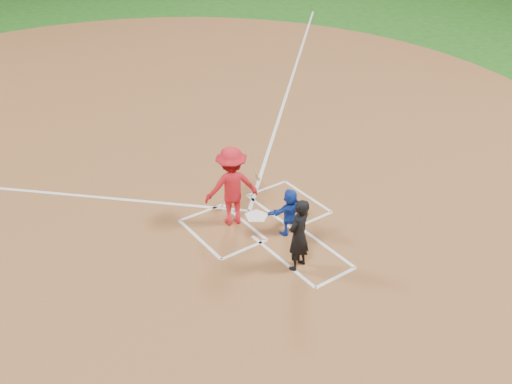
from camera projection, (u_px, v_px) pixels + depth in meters
ground at (256, 217)px, 13.66m from camera, size 120.00×120.00×0.00m
home_plate_dirt at (145, 130)px, 17.83m from camera, size 28.00×28.00×0.01m
home_plate at (256, 216)px, 13.65m from camera, size 0.60×0.60×0.02m
catcher at (290, 212)px, 12.80m from camera, size 1.07×0.41×1.13m
umpire at (299, 235)px, 11.59m from camera, size 0.68×0.54×1.64m
chalk_markings at (155, 138)px, 17.33m from camera, size 28.35×17.32×0.01m
batter_at_plate at (232, 186)px, 12.97m from camera, size 1.54×1.08×1.93m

